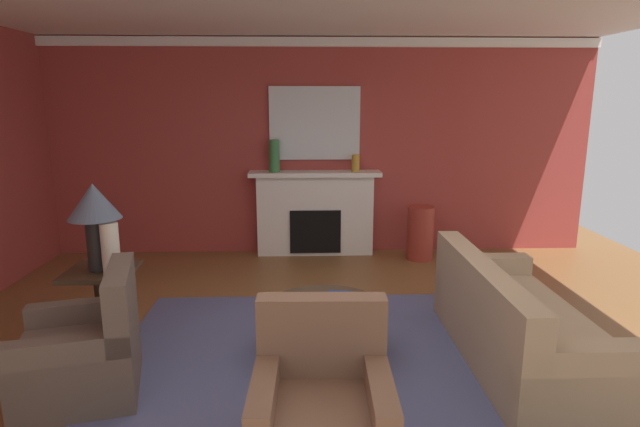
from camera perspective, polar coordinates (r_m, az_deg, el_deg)
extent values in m
plane|color=brown|center=(4.53, 0.05, -15.56)|extent=(9.31, 9.31, 0.00)
cube|color=#9E3833|center=(7.24, -0.86, 7.32)|extent=(7.76, 0.12, 2.96)
cube|color=white|center=(7.17, -0.88, 18.46)|extent=(7.76, 0.08, 0.12)
cube|color=#4C517A|center=(4.55, 0.54, -15.35)|extent=(3.52, 2.67, 0.01)
cube|color=white|center=(7.18, -0.55, -0.18)|extent=(1.60, 0.25, 1.11)
cube|color=black|center=(7.21, -0.54, -1.81)|extent=(0.70, 0.26, 0.60)
cube|color=white|center=(7.04, -0.55, 4.42)|extent=(1.80, 0.35, 0.06)
cube|color=silver|center=(7.13, -0.59, 9.95)|extent=(1.24, 0.04, 0.99)
cube|color=tan|center=(4.67, 21.30, -12.49)|extent=(0.91, 2.10, 0.45)
cube|color=tan|center=(4.39, 17.49, -7.82)|extent=(0.21, 2.10, 0.40)
cube|color=tan|center=(3.88, 27.03, -16.98)|extent=(0.90, 0.20, 0.62)
cube|color=tan|center=(5.46, 17.51, -7.60)|extent=(0.90, 0.20, 0.62)
cube|color=brown|center=(4.30, -25.06, -15.14)|extent=(0.97, 0.97, 0.44)
cube|color=brown|center=(4.07, -21.18, -9.06)|extent=(0.35, 0.81, 0.51)
cube|color=brown|center=(4.56, -24.52, -12.36)|extent=(0.81, 0.33, 0.60)
cube|color=brown|center=(3.98, -25.90, -16.26)|extent=(0.81, 0.33, 0.60)
cube|color=brown|center=(3.30, 0.18, -13.32)|extent=(0.80, 0.18, 0.51)
cube|color=brown|center=(3.23, -6.10, -22.07)|extent=(0.16, 0.80, 0.60)
cube|color=brown|center=(3.24, 6.54, -22.01)|extent=(0.16, 0.80, 0.60)
cylinder|color=#3D2D1E|center=(4.37, 0.55, -10.42)|extent=(1.00, 1.00, 0.04)
cylinder|color=#3D2D1E|center=(4.46, 0.55, -13.08)|extent=(0.12, 0.12, 0.41)
cylinder|color=#3D2D1E|center=(4.54, 0.54, -15.25)|extent=(0.56, 0.56, 0.03)
cube|color=#3D2D1E|center=(4.85, -23.14, -5.94)|extent=(0.56, 0.56, 0.04)
cube|color=#3D2D1E|center=(4.97, -22.79, -9.78)|extent=(0.10, 0.10, 0.66)
cube|color=#3D2D1E|center=(5.09, -22.49, -13.03)|extent=(0.45, 0.45, 0.04)
cylinder|color=black|center=(4.78, -23.39, -3.15)|extent=(0.18, 0.18, 0.45)
cone|color=#4C566B|center=(4.70, -23.78, 1.26)|extent=(0.44, 0.44, 0.30)
cylinder|color=#33703D|center=(7.00, -5.09, 6.35)|extent=(0.14, 0.14, 0.43)
cylinder|color=#B7892D|center=(7.04, 3.95, 5.58)|extent=(0.11, 0.11, 0.23)
cylinder|color=beige|center=(4.62, -22.18, -3.63)|extent=(0.15, 0.15, 0.44)
cylinder|color=#9E3328|center=(7.11, 11.06, -2.13)|extent=(0.36, 0.36, 0.73)
cube|color=maroon|center=(4.23, 1.75, -10.69)|extent=(0.23, 0.17, 0.03)
cube|color=navy|center=(4.39, 2.10, -9.17)|extent=(0.22, 0.18, 0.05)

